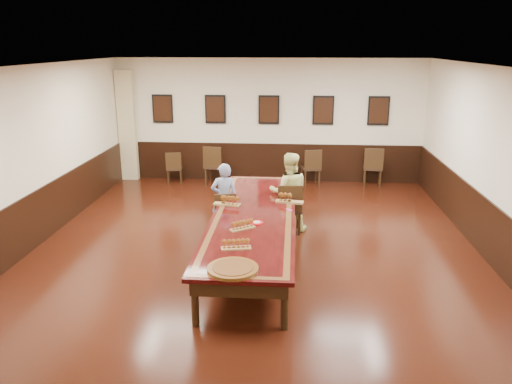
# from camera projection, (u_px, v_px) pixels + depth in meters

# --- Properties ---
(floor) EXTENTS (8.00, 10.00, 0.02)m
(floor) POSITION_uv_depth(u_px,v_px,m) (254.00, 255.00, 8.73)
(floor) COLOR black
(floor) RESTS_ON ground
(ceiling) EXTENTS (8.00, 10.00, 0.02)m
(ceiling) POSITION_uv_depth(u_px,v_px,m) (254.00, 66.00, 7.80)
(ceiling) COLOR white
(ceiling) RESTS_ON floor
(wall_back) EXTENTS (8.00, 0.02, 3.20)m
(wall_back) POSITION_uv_depth(u_px,v_px,m) (269.00, 121.00, 13.05)
(wall_back) COLOR #F1EACA
(wall_back) RESTS_ON floor
(wall_front) EXTENTS (8.00, 0.02, 3.20)m
(wall_front) POSITION_uv_depth(u_px,v_px,m) (197.00, 335.00, 3.48)
(wall_front) COLOR #F1EACA
(wall_front) RESTS_ON floor
(wall_left) EXTENTS (0.02, 10.00, 3.20)m
(wall_left) POSITION_uv_depth(u_px,v_px,m) (21.00, 162.00, 8.56)
(wall_left) COLOR #F1EACA
(wall_left) RESTS_ON floor
(wall_right) EXTENTS (0.02, 10.00, 3.20)m
(wall_right) POSITION_uv_depth(u_px,v_px,m) (503.00, 170.00, 7.98)
(wall_right) COLOR #F1EACA
(wall_right) RESTS_ON floor
(chair_man) EXTENTS (0.49, 0.52, 0.87)m
(chair_man) POSITION_uv_depth(u_px,v_px,m) (225.00, 213.00, 9.53)
(chair_man) COLOR black
(chair_man) RESTS_ON floor
(chair_woman) EXTENTS (0.51, 0.55, 1.00)m
(chair_woman) POSITION_uv_depth(u_px,v_px,m) (289.00, 207.00, 9.66)
(chair_woman) COLOR black
(chair_woman) RESTS_ON floor
(spare_chair_a) EXTENTS (0.46, 0.49, 0.85)m
(spare_chair_a) POSITION_uv_depth(u_px,v_px,m) (174.00, 167.00, 13.10)
(spare_chair_a) COLOR black
(spare_chair_a) RESTS_ON floor
(spare_chair_b) EXTENTS (0.56, 0.59, 1.03)m
(spare_chair_b) POSITION_uv_depth(u_px,v_px,m) (215.00, 165.00, 12.96)
(spare_chair_b) COLOR black
(spare_chair_b) RESTS_ON floor
(spare_chair_c) EXTENTS (0.55, 0.58, 0.96)m
(spare_chair_c) POSITION_uv_depth(u_px,v_px,m) (311.00, 167.00, 12.90)
(spare_chair_c) COLOR black
(spare_chair_c) RESTS_ON floor
(spare_chair_d) EXTENTS (0.52, 0.56, 1.02)m
(spare_chair_d) POSITION_uv_depth(u_px,v_px,m) (373.00, 166.00, 12.84)
(spare_chair_d) COLOR black
(spare_chair_d) RESTS_ON floor
(person_man) EXTENTS (0.57, 0.43, 1.39)m
(person_man) POSITION_uv_depth(u_px,v_px,m) (224.00, 199.00, 9.54)
(person_man) COLOR #4462AC
(person_man) RESTS_ON floor
(person_woman) EXTENTS (0.83, 0.67, 1.56)m
(person_woman) POSITION_uv_depth(u_px,v_px,m) (289.00, 192.00, 9.69)
(person_woman) COLOR #F0F297
(person_woman) RESTS_ON floor
(pink_phone) EXTENTS (0.13, 0.14, 0.01)m
(pink_phone) POSITION_uv_depth(u_px,v_px,m) (289.00, 210.00, 8.72)
(pink_phone) COLOR #E14B95
(pink_phone) RESTS_ON conference_table
(curtain) EXTENTS (0.45, 0.18, 2.90)m
(curtain) POSITION_uv_depth(u_px,v_px,m) (127.00, 126.00, 13.18)
(curtain) COLOR #CBBE8B
(curtain) RESTS_ON floor
(wainscoting) EXTENTS (8.00, 10.00, 1.00)m
(wainscoting) POSITION_uv_depth(u_px,v_px,m) (254.00, 228.00, 8.58)
(wainscoting) COLOR black
(wainscoting) RESTS_ON floor
(conference_table) EXTENTS (1.40, 5.00, 0.76)m
(conference_table) POSITION_uv_depth(u_px,v_px,m) (254.00, 222.00, 8.55)
(conference_table) COLOR black
(conference_table) RESTS_ON floor
(posters) EXTENTS (6.14, 0.04, 0.74)m
(posters) POSITION_uv_depth(u_px,v_px,m) (269.00, 110.00, 12.90)
(posters) COLOR black
(posters) RESTS_ON wall_back
(flight_a) EXTENTS (0.50, 0.23, 0.18)m
(flight_a) POSITION_uv_depth(u_px,v_px,m) (228.00, 201.00, 8.97)
(flight_a) COLOR olive
(flight_a) RESTS_ON conference_table
(flight_b) EXTENTS (0.52, 0.22, 0.19)m
(flight_b) POSITION_uv_depth(u_px,v_px,m) (288.00, 198.00, 9.11)
(flight_b) COLOR olive
(flight_b) RESTS_ON conference_table
(flight_c) EXTENTS (0.41, 0.35, 0.16)m
(flight_c) POSITION_uv_depth(u_px,v_px,m) (243.00, 225.00, 7.81)
(flight_c) COLOR olive
(flight_c) RESTS_ON conference_table
(flight_d) EXTENTS (0.44, 0.21, 0.16)m
(flight_d) POSITION_uv_depth(u_px,v_px,m) (236.00, 244.00, 7.06)
(flight_d) COLOR olive
(flight_d) RESTS_ON conference_table
(red_plate_grp) EXTENTS (0.22, 0.22, 0.03)m
(red_plate_grp) POSITION_uv_depth(u_px,v_px,m) (257.00, 223.00, 8.08)
(red_plate_grp) COLOR red
(red_plate_grp) RESTS_ON conference_table
(carved_platter) EXTENTS (0.73, 0.73, 0.05)m
(carved_platter) POSITION_uv_depth(u_px,v_px,m) (233.00, 268.00, 6.41)
(carved_platter) COLOR #5A3412
(carved_platter) RESTS_ON conference_table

